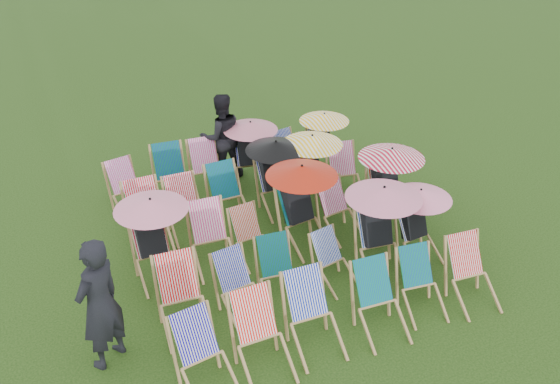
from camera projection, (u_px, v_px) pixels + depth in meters
name	position (u px, v px, depth m)	size (l,w,h in m)	color
ground	(281.00, 250.00, 10.63)	(100.00, 100.00, 0.00)	black
deckchair_0	(205.00, 358.00, 7.84)	(0.78, 0.99, 0.98)	#A17E4B
deckchair_1	(262.00, 338.00, 8.11)	(0.69, 0.96, 1.02)	#A17E4B
deckchair_2	(314.00, 316.00, 8.47)	(0.70, 0.96, 1.03)	#A17E4B
deckchair_3	(381.00, 302.00, 8.74)	(0.69, 0.94, 0.98)	#A17E4B
deckchair_4	(422.00, 285.00, 9.14)	(0.69, 0.90, 0.91)	#A17E4B
deckchair_5	(473.00, 274.00, 9.30)	(0.70, 0.93, 0.96)	#A17E4B
deckchair_6	(182.00, 299.00, 8.78)	(0.72, 0.98, 1.03)	#A17E4B
deckchair_7	(240.00, 287.00, 9.11)	(0.71, 0.90, 0.90)	#A17E4B
deckchair_8	(280.00, 273.00, 9.35)	(0.67, 0.89, 0.92)	#A17E4B
deckchair_9	(335.00, 261.00, 9.70)	(0.68, 0.84, 0.81)	#A17E4B
deckchair_10	(381.00, 228.00, 9.86)	(1.21, 1.28, 1.44)	#A17E4B
deckchair_11	(419.00, 223.00, 10.19)	(1.03, 1.10, 1.22)	#A17E4B
deckchair_12	(153.00, 238.00, 9.69)	(1.15, 1.20, 1.37)	#A17E4B
deckchair_13	(212.00, 239.00, 10.04)	(0.71, 0.96, 1.01)	#A17E4B
deckchair_14	(252.00, 237.00, 10.25)	(0.64, 0.83, 0.84)	#A17E4B
deckchair_15	(303.00, 205.00, 10.46)	(1.21, 1.31, 1.44)	#A17E4B
deckchair_16	(340.00, 210.00, 10.87)	(0.73, 0.93, 0.92)	#A17E4B
deckchair_17	(389.00, 185.00, 11.09)	(1.17, 1.25, 1.39)	#A17E4B
deckchair_18	(147.00, 216.00, 10.61)	(0.69, 0.96, 1.03)	#A17E4B
deckchair_19	(186.00, 209.00, 10.86)	(0.65, 0.90, 0.97)	#A17E4B
deckchair_20	(229.00, 196.00, 11.22)	(0.69, 0.94, 0.99)	#A17E4B
deckchair_21	(276.00, 175.00, 11.46)	(1.12, 1.17, 1.33)	#A17E4B
deckchair_22	(312.00, 169.00, 11.63)	(1.14, 1.22, 1.35)	#A17E4B
deckchair_23	(345.00, 173.00, 11.99)	(0.77, 0.97, 0.95)	#A17E4B
deckchair_24	(128.00, 189.00, 11.51)	(0.76, 0.95, 0.92)	#A17E4B
deckchair_25	(172.00, 176.00, 11.80)	(0.74, 0.99, 1.02)	#A17E4B
deckchair_26	(207.00, 169.00, 12.07)	(0.71, 0.95, 0.99)	#A17E4B
deckchair_27	(250.00, 152.00, 12.31)	(1.07, 1.14, 1.27)	#A17E4B
deckchair_28	(291.00, 157.00, 12.63)	(0.74, 0.92, 0.90)	#A17E4B
deckchair_29	(323.00, 141.00, 12.81)	(1.02, 1.08, 1.21)	#A17E4B
person_left	(100.00, 304.00, 7.99)	(0.71, 0.47, 1.96)	black
person_rear	(221.00, 136.00, 12.42)	(0.87, 0.68, 1.79)	black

